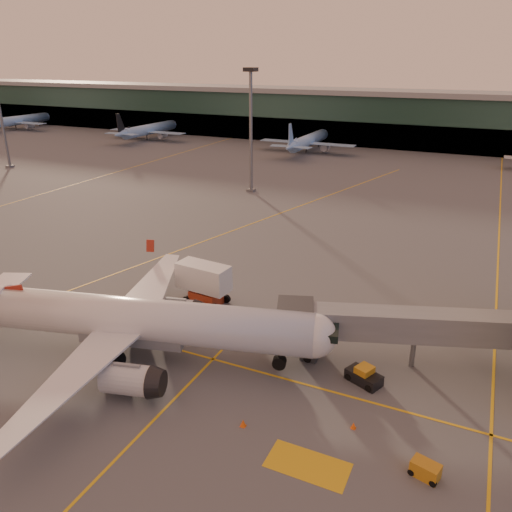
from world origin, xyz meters
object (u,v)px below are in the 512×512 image
at_px(main_airplane, 132,321).
at_px(gpu_cart, 425,470).
at_px(catering_truck, 204,281).
at_px(pushback_tug, 364,376).

distance_m(main_airplane, gpu_cart, 28.56).
bearing_deg(main_airplane, gpu_cart, -22.39).
xyz_separation_m(catering_truck, pushback_tug, (21.12, -7.62, -2.15)).
relative_size(main_airplane, gpu_cart, 17.50).
height_order(catering_truck, pushback_tug, catering_truck).
relative_size(main_airplane, catering_truck, 5.97).
xyz_separation_m(main_airplane, catering_truck, (0.41, 12.79, -1.11)).
distance_m(gpu_cart, pushback_tug, 11.17).
height_order(gpu_cart, pushback_tug, pushback_tug).
bearing_deg(pushback_tug, main_airplane, -143.18).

